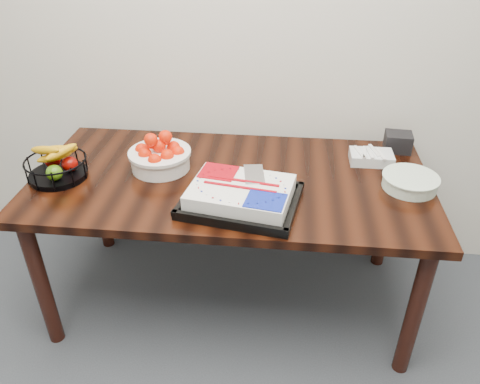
# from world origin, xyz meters

# --- Properties ---
(table) EXTENTS (1.80, 0.90, 0.75)m
(table) POSITION_xyz_m (0.00, 2.00, 0.66)
(table) COLOR black
(table) RESTS_ON ground
(cake_tray) EXTENTS (0.52, 0.44, 0.10)m
(cake_tray) POSITION_xyz_m (0.07, 1.78, 0.79)
(cake_tray) COLOR black
(cake_tray) RESTS_ON table
(tangerine_bowl) EXTENTS (0.29, 0.29, 0.18)m
(tangerine_bowl) POSITION_xyz_m (-0.34, 2.05, 0.83)
(tangerine_bowl) COLOR white
(tangerine_bowl) RESTS_ON table
(fruit_basket) EXTENTS (0.27, 0.27, 0.14)m
(fruit_basket) POSITION_xyz_m (-0.78, 1.91, 0.81)
(fruit_basket) COLOR black
(fruit_basket) RESTS_ON table
(plate_stack) EXTENTS (0.24, 0.24, 0.06)m
(plate_stack) POSITION_xyz_m (0.79, 1.99, 0.78)
(plate_stack) COLOR white
(plate_stack) RESTS_ON table
(fork_bag) EXTENTS (0.20, 0.13, 0.06)m
(fork_bag) POSITION_xyz_m (0.65, 2.21, 0.78)
(fork_bag) COLOR silver
(fork_bag) RESTS_ON table
(napkin_box) EXTENTS (0.14, 0.12, 0.09)m
(napkin_box) POSITION_xyz_m (0.80, 2.35, 0.80)
(napkin_box) COLOR black
(napkin_box) RESTS_ON table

